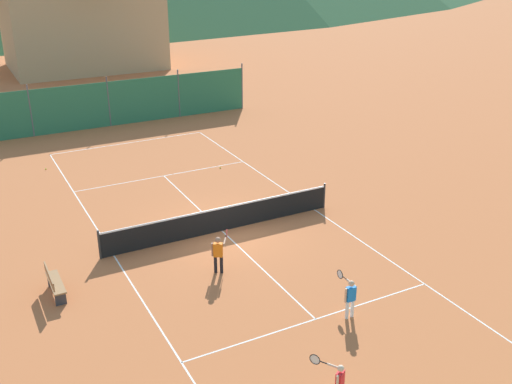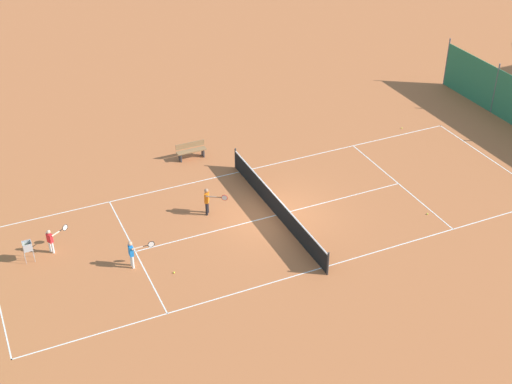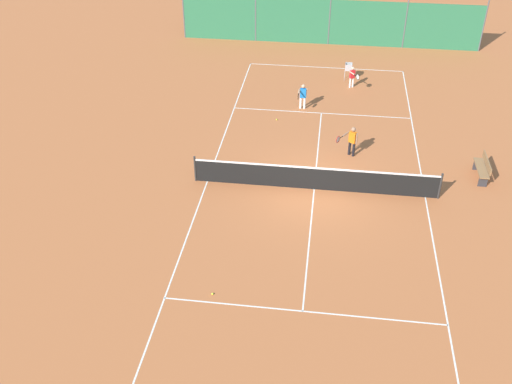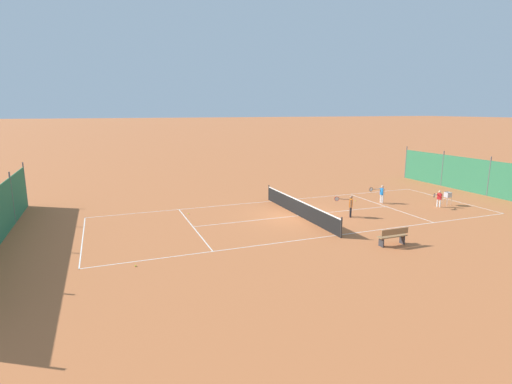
{
  "view_description": "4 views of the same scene",
  "coord_description": "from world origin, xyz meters",
  "px_view_note": "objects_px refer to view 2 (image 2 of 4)",
  "views": [
    {
      "loc": [
        -8.21,
        -18.33,
        10.03
      ],
      "look_at": [
        1.96,
        0.98,
        0.83
      ],
      "focal_mm": 42.0,
      "sensor_mm": 36.0,
      "label": 1
    },
    {
      "loc": [
        23.22,
        -11.58,
        17.53
      ],
      "look_at": [
        -0.54,
        -0.73,
        1.09
      ],
      "focal_mm": 50.0,
      "sensor_mm": 36.0,
      "label": 2
    },
    {
      "loc": [
        -0.29,
        18.84,
        12.56
      ],
      "look_at": [
        1.95,
        2.01,
        1.04
      ],
      "focal_mm": 42.0,
      "sensor_mm": 36.0,
      "label": 3
    },
    {
      "loc": [
        -20.57,
        10.73,
        6.22
      ],
      "look_at": [
        0.99,
        2.35,
        1.43
      ],
      "focal_mm": 28.0,
      "sensor_mm": 36.0,
      "label": 4
    }
  ],
  "objects_px": {
    "tennis_ball_alley_left": "(402,128)",
    "player_far_service": "(51,239)",
    "player_far_baseline": "(208,200)",
    "player_near_service": "(132,252)",
    "tennis_net": "(276,206)",
    "courtside_bench": "(191,150)",
    "tennis_ball_by_net_right": "(427,214)",
    "ball_hopper": "(27,247)",
    "tennis_ball_by_net_left": "(174,273)"
  },
  "relations": [
    {
      "from": "player_far_service",
      "to": "ball_hopper",
      "type": "bearing_deg",
      "value": -78.16
    },
    {
      "from": "tennis_net",
      "to": "tennis_ball_by_net_right",
      "type": "xyz_separation_m",
      "value": [
        2.72,
        6.08,
        -0.47
      ]
    },
    {
      "from": "tennis_net",
      "to": "tennis_ball_alley_left",
      "type": "xyz_separation_m",
      "value": [
        -4.67,
        9.78,
        -0.47
      ]
    },
    {
      "from": "tennis_ball_by_net_left",
      "to": "ball_hopper",
      "type": "height_order",
      "value": "ball_hopper"
    },
    {
      "from": "ball_hopper",
      "to": "courtside_bench",
      "type": "bearing_deg",
      "value": 120.46
    },
    {
      "from": "tennis_net",
      "to": "ball_hopper",
      "type": "xyz_separation_m",
      "value": [
        -1.18,
        -10.41,
        0.16
      ]
    },
    {
      "from": "tennis_ball_alley_left",
      "to": "player_far_baseline",
      "type": "bearing_deg",
      "value": -75.03
    },
    {
      "from": "tennis_net",
      "to": "player_near_service",
      "type": "relative_size",
      "value": 7.54
    },
    {
      "from": "courtside_bench",
      "to": "player_far_service",
      "type": "bearing_deg",
      "value": -57.55
    },
    {
      "from": "tennis_ball_by_net_right",
      "to": "ball_hopper",
      "type": "distance_m",
      "value": 16.95
    },
    {
      "from": "player_near_service",
      "to": "courtside_bench",
      "type": "xyz_separation_m",
      "value": [
        -7.27,
        5.09,
        -0.26
      ]
    },
    {
      "from": "player_far_service",
      "to": "tennis_ball_by_net_left",
      "type": "xyz_separation_m",
      "value": [
        3.37,
        4.01,
        -0.61
      ]
    },
    {
      "from": "courtside_bench",
      "to": "tennis_ball_by_net_right",
      "type": "bearing_deg",
      "value": 40.39
    },
    {
      "from": "player_near_service",
      "to": "player_far_baseline",
      "type": "bearing_deg",
      "value": 119.22
    },
    {
      "from": "tennis_ball_alley_left",
      "to": "courtside_bench",
      "type": "distance_m",
      "value": 11.54
    },
    {
      "from": "player_near_service",
      "to": "tennis_ball_by_net_left",
      "type": "height_order",
      "value": "player_near_service"
    },
    {
      "from": "player_near_service",
      "to": "player_far_service",
      "type": "distance_m",
      "value": 3.56
    },
    {
      "from": "tennis_ball_by_net_left",
      "to": "player_near_service",
      "type": "bearing_deg",
      "value": -129.32
    },
    {
      "from": "player_far_baseline",
      "to": "player_far_service",
      "type": "bearing_deg",
      "value": -90.42
    },
    {
      "from": "tennis_net",
      "to": "tennis_ball_by_net_left",
      "type": "distance_m",
      "value": 5.79
    },
    {
      "from": "player_near_service",
      "to": "player_far_baseline",
      "type": "xyz_separation_m",
      "value": [
        -2.26,
        4.04,
        0.04
      ]
    },
    {
      "from": "player_near_service",
      "to": "tennis_ball_alley_left",
      "type": "xyz_separation_m",
      "value": [
        -5.59,
        16.5,
        -0.68
      ]
    },
    {
      "from": "player_far_baseline",
      "to": "tennis_ball_by_net_right",
      "type": "distance_m",
      "value": 9.68
    },
    {
      "from": "tennis_ball_alley_left",
      "to": "courtside_bench",
      "type": "height_order",
      "value": "courtside_bench"
    },
    {
      "from": "player_far_baseline",
      "to": "tennis_ball_by_net_right",
      "type": "xyz_separation_m",
      "value": [
        4.05,
        8.76,
        -0.72
      ]
    },
    {
      "from": "tennis_ball_alley_left",
      "to": "ball_hopper",
      "type": "distance_m",
      "value": 20.5
    },
    {
      "from": "tennis_ball_alley_left",
      "to": "ball_hopper",
      "type": "height_order",
      "value": "ball_hopper"
    },
    {
      "from": "ball_hopper",
      "to": "courtside_bench",
      "type": "xyz_separation_m",
      "value": [
        -5.16,
        8.78,
        -0.21
      ]
    },
    {
      "from": "tennis_ball_alley_left",
      "to": "courtside_bench",
      "type": "xyz_separation_m",
      "value": [
        -1.68,
        -11.41,
        0.42
      ]
    },
    {
      "from": "tennis_ball_alley_left",
      "to": "player_far_service",
      "type": "bearing_deg",
      "value": -80.31
    },
    {
      "from": "player_far_service",
      "to": "tennis_ball_by_net_right",
      "type": "relative_size",
      "value": 16.5
    },
    {
      "from": "player_near_service",
      "to": "player_far_baseline",
      "type": "distance_m",
      "value": 4.63
    },
    {
      "from": "player_far_baseline",
      "to": "tennis_ball_by_net_left",
      "type": "distance_m",
      "value": 4.37
    },
    {
      "from": "player_far_service",
      "to": "courtside_bench",
      "type": "xyz_separation_m",
      "value": [
        -4.96,
        7.8,
        -0.19
      ]
    },
    {
      "from": "tennis_ball_by_net_right",
      "to": "tennis_net",
      "type": "bearing_deg",
      "value": -114.09
    },
    {
      "from": "tennis_ball_alley_left",
      "to": "courtside_bench",
      "type": "bearing_deg",
      "value": -98.35
    },
    {
      "from": "tennis_net",
      "to": "ball_hopper",
      "type": "relative_size",
      "value": 10.31
    },
    {
      "from": "player_far_baseline",
      "to": "courtside_bench",
      "type": "xyz_separation_m",
      "value": [
        -5.01,
        1.05,
        -0.3
      ]
    },
    {
      "from": "player_far_baseline",
      "to": "courtside_bench",
      "type": "relative_size",
      "value": 0.86
    },
    {
      "from": "player_far_baseline",
      "to": "courtside_bench",
      "type": "bearing_deg",
      "value": 168.2
    },
    {
      "from": "tennis_ball_by_net_right",
      "to": "player_far_service",
      "type": "bearing_deg",
      "value": -104.82
    },
    {
      "from": "ball_hopper",
      "to": "player_far_baseline",
      "type": "bearing_deg",
      "value": 91.16
    },
    {
      "from": "tennis_net",
      "to": "ball_hopper",
      "type": "bearing_deg",
      "value": -96.47
    },
    {
      "from": "player_near_service",
      "to": "player_far_baseline",
      "type": "height_order",
      "value": "player_far_baseline"
    },
    {
      "from": "tennis_ball_by_net_left",
      "to": "tennis_ball_by_net_right",
      "type": "distance_m",
      "value": 11.52
    },
    {
      "from": "tennis_ball_by_net_right",
      "to": "ball_hopper",
      "type": "xyz_separation_m",
      "value": [
        -3.9,
        -16.49,
        0.62
      ]
    },
    {
      "from": "player_far_baseline",
      "to": "ball_hopper",
      "type": "distance_m",
      "value": 7.73
    },
    {
      "from": "player_near_service",
      "to": "ball_hopper",
      "type": "distance_m",
      "value": 4.25
    },
    {
      "from": "player_far_service",
      "to": "tennis_ball_by_net_right",
      "type": "bearing_deg",
      "value": 75.18
    },
    {
      "from": "tennis_net",
      "to": "player_near_service",
      "type": "bearing_deg",
      "value": -82.19
    }
  ]
}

